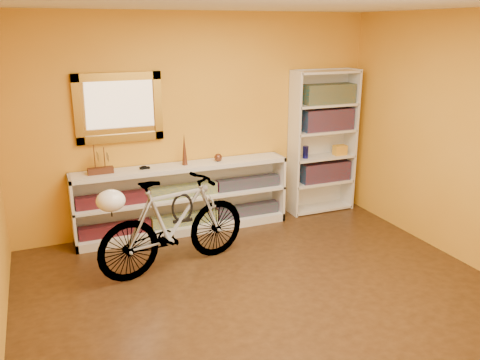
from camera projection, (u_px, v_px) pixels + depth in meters
name	position (u px, v px, depth m)	size (l,w,h in m)	color
floor	(269.00, 298.00, 4.63)	(4.50, 4.00, 0.01)	#321D0D
ceiling	(274.00, 2.00, 3.85)	(4.50, 4.00, 0.01)	silver
back_wall	(199.00, 123.00, 6.01)	(4.50, 0.01, 2.60)	orange
right_wall	(470.00, 141.00, 5.06)	(0.01, 4.00, 2.60)	orange
gilt_mirror	(119.00, 108.00, 5.55)	(0.98, 0.06, 0.78)	brown
wall_socket	(265.00, 196.00, 6.63)	(0.09, 0.01, 0.09)	silver
console_unit	(184.00, 199.00, 6.00)	(2.60, 0.35, 0.85)	silver
cd_row_lower	(185.00, 219.00, 6.06)	(2.50, 0.13, 0.14)	black
cd_row_upper	(184.00, 191.00, 5.95)	(2.50, 0.13, 0.14)	navy
model_ship	(100.00, 159.00, 5.48)	(0.28, 0.11, 0.33)	#3F1E11
toy_car	(145.00, 169.00, 5.71)	(0.00, 0.00, 0.00)	black
bronze_ornament	(184.00, 149.00, 5.83)	(0.07, 0.07, 0.38)	brown
decorative_orb	(218.00, 157.00, 6.03)	(0.10, 0.10, 0.10)	brown
bookcase	(323.00, 142.00, 6.58)	(0.90, 0.30, 1.90)	silver
book_row_a	(324.00, 171.00, 6.71)	(0.70, 0.22, 0.26)	maroon
book_row_b	(327.00, 119.00, 6.50)	(0.70, 0.22, 0.28)	maroon
book_row_c	(329.00, 94.00, 6.40)	(0.70, 0.22, 0.25)	#1A545D
travel_mug	(306.00, 152.00, 6.49)	(0.07, 0.07, 0.16)	navy
red_tin	(310.00, 98.00, 6.35)	(0.12, 0.12, 0.16)	maroon
yellow_bag	(340.00, 150.00, 6.67)	(0.17, 0.11, 0.13)	gold
bicycle	(174.00, 223.00, 5.06)	(1.69, 0.44, 0.99)	silver
helmet	(111.00, 201.00, 4.60)	(0.27, 0.26, 0.21)	white
u_lock	(182.00, 208.00, 5.07)	(0.23, 0.23, 0.02)	black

